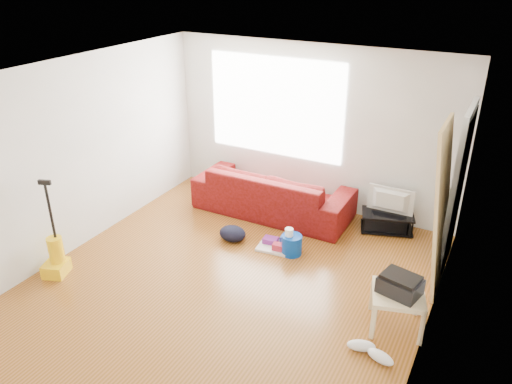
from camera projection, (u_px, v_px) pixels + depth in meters
The scene contains 13 objects.
room at pixel (237, 187), 5.55m from camera, with size 4.51×5.01×2.51m.
sofa at pixel (273, 212), 7.71m from camera, with size 2.38×0.93×0.70m, color #440700.
tv_stand at pixel (387, 221), 7.15m from camera, with size 0.81×0.61×0.27m.
tv at pixel (390, 202), 7.01m from camera, with size 0.65×0.09×0.38m, color black.
side_table at pixel (398, 298), 5.19m from camera, with size 0.66×0.66×0.43m.
printer at pixel (400, 284), 5.12m from camera, with size 0.47×0.40×0.21m.
bucket at pixel (291, 253), 6.64m from camera, with size 0.27×0.27×0.27m, color #0539A3.
toilet_paper at pixel (289, 241), 6.57m from camera, with size 0.11×0.11×0.10m, color white.
cleaning_tray at pixel (276, 245), 6.75m from camera, with size 0.48×0.40×0.16m.
backpack at pixel (233, 240), 6.95m from camera, with size 0.38×0.30×0.21m, color black.
sneakers at pixel (371, 351), 4.92m from camera, with size 0.52×0.27×0.12m.
vacuum at pixel (56, 257), 6.14m from camera, with size 0.35×0.37×1.25m.
door_panel at pixel (429, 283), 6.05m from camera, with size 0.04×0.81×2.02m, color tan.
Camera 1 is at (2.61, -4.20, 3.59)m, focal length 35.00 mm.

